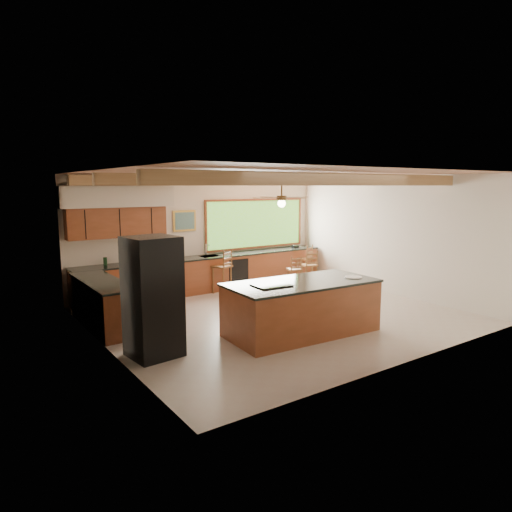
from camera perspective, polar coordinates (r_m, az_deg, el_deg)
ground at (r=9.85m, az=2.60°, el=-7.43°), size 7.20×7.20×0.00m
room_shell at (r=9.90m, az=-0.40°, el=5.69°), size 7.27×6.54×3.02m
counter_run at (r=11.40m, az=-8.43°, el=-2.87°), size 7.12×3.10×1.22m
island at (r=8.61m, az=5.72°, el=-6.41°), size 2.92×1.51×1.01m
refrigerator at (r=7.53m, az=-12.78°, el=-5.02°), size 0.84×0.82×1.96m
bar_stool_a at (r=11.68m, az=-4.13°, el=-1.41°), size 0.54×0.54×1.16m
bar_stool_b at (r=11.99m, az=4.96°, el=-1.75°), size 0.44×0.44×0.95m
bar_stool_c at (r=12.32m, az=6.86°, el=-1.22°), size 0.48×0.48×1.05m
bar_stool_d at (r=13.31m, az=6.25°, el=-0.43°), size 0.48×0.48×1.06m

